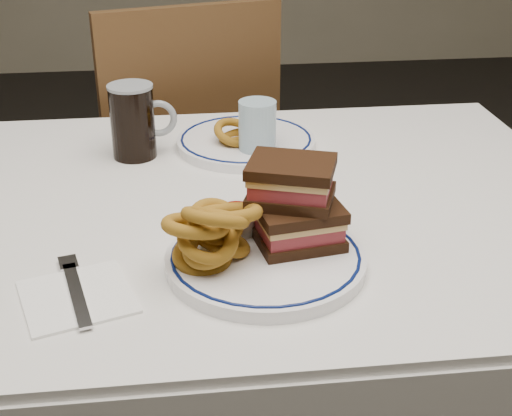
{
  "coord_description": "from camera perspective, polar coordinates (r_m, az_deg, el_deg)",
  "views": [
    {
      "loc": [
        -0.05,
        -1.03,
        1.26
      ],
      "look_at": [
        0.05,
        -0.18,
        0.83
      ],
      "focal_mm": 50.0,
      "sensor_mm": 36.0,
      "label": 1
    }
  ],
  "objects": [
    {
      "name": "beer_mug",
      "position": [
        1.32,
        -9.72,
        6.91
      ],
      "size": [
        0.12,
        0.08,
        0.14
      ],
      "color": "black",
      "rests_on": "dining_table"
    },
    {
      "name": "onion_rings_far",
      "position": [
        1.34,
        -1.58,
        5.92
      ],
      "size": [
        0.09,
        0.08,
        0.06
      ],
      "color": "brown",
      "rests_on": "far_plate"
    },
    {
      "name": "main_plate",
      "position": [
        0.97,
        0.77,
        -4.09
      ],
      "size": [
        0.27,
        0.27,
        0.02
      ],
      "color": "white",
      "rests_on": "dining_table"
    },
    {
      "name": "ketchup_ramekin",
      "position": [
        1.01,
        -1.58,
        -0.85
      ],
      "size": [
        0.06,
        0.06,
        0.04
      ],
      "color": "white",
      "rests_on": "main_plate"
    },
    {
      "name": "far_plate",
      "position": [
        1.36,
        -0.8,
        5.35
      ],
      "size": [
        0.26,
        0.26,
        0.02
      ],
      "color": "white",
      "rests_on": "dining_table"
    },
    {
      "name": "chair_far",
      "position": [
        1.89,
        -5.96,
        3.48
      ],
      "size": [
        0.54,
        0.54,
        0.95
      ],
      "color": "#4D2B18",
      "rests_on": "floor"
    },
    {
      "name": "water_glass",
      "position": [
        1.3,
        0.11,
        6.26
      ],
      "size": [
        0.07,
        0.07,
        0.11
      ],
      "primitive_type": "cylinder",
      "color": "#9FBDCD",
      "rests_on": "dining_table"
    },
    {
      "name": "dining_table",
      "position": [
        1.2,
        -3.65,
        -4.0
      ],
      "size": [
        1.27,
        0.87,
        0.75
      ],
      "color": "silver",
      "rests_on": "floor"
    },
    {
      "name": "reuben_sandwich",
      "position": [
        0.97,
        3.14,
        0.4
      ],
      "size": [
        0.14,
        0.13,
        0.12
      ],
      "color": "black",
      "rests_on": "main_plate"
    },
    {
      "name": "onion_rings_main",
      "position": [
        0.93,
        -3.53,
        -1.87
      ],
      "size": [
        0.14,
        0.13,
        0.12
      ],
      "color": "brown",
      "rests_on": "main_plate"
    },
    {
      "name": "napkin_fork",
      "position": [
        0.94,
        -14.15,
        -6.77
      ],
      "size": [
        0.17,
        0.18,
        0.01
      ],
      "color": "white",
      "rests_on": "dining_table"
    }
  ]
}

